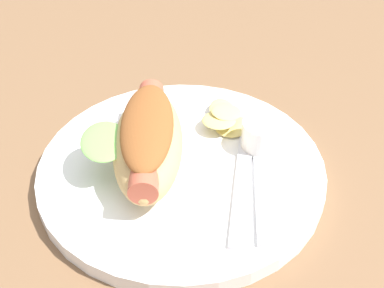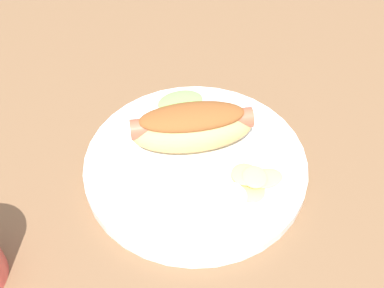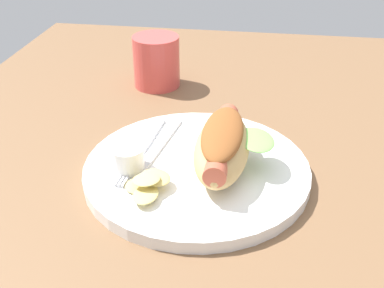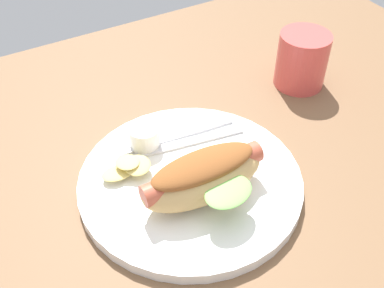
# 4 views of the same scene
# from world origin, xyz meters

# --- Properties ---
(ground_plane) EXTENTS (1.20, 0.90, 0.02)m
(ground_plane) POSITION_xyz_m (0.00, 0.00, -0.01)
(ground_plane) COLOR brown
(plate) EXTENTS (0.28, 0.28, 0.02)m
(plate) POSITION_xyz_m (0.01, 0.02, 0.01)
(plate) COLOR white
(plate) RESTS_ON ground_plane
(hot_dog) EXTENTS (0.16, 0.10, 0.06)m
(hot_dog) POSITION_xyz_m (0.01, -0.02, 0.05)
(hot_dog) COLOR tan
(hot_dog) RESTS_ON plate
(sauce_ramekin) EXTENTS (0.04, 0.04, 0.03)m
(sauce_ramekin) POSITION_xyz_m (-0.01, 0.10, 0.03)
(sauce_ramekin) COLOR white
(sauce_ramekin) RESTS_ON plate
(fork) EXTENTS (0.17, 0.03, 0.00)m
(fork) POSITION_xyz_m (0.03, 0.09, 0.02)
(fork) COLOR silver
(fork) RESTS_ON plate
(knife) EXTENTS (0.15, 0.04, 0.00)m
(knife) POSITION_xyz_m (0.04, 0.07, 0.02)
(knife) COLOR silver
(knife) RESTS_ON plate
(chips_pile) EXTENTS (0.07, 0.07, 0.02)m
(chips_pile) POSITION_xyz_m (-0.05, 0.06, 0.03)
(chips_pile) COLOR #D7C36E
(chips_pile) RESTS_ON plate
(drinking_cup) EXTENTS (0.08, 0.08, 0.09)m
(drinking_cup) POSITION_xyz_m (0.27, 0.13, 0.04)
(drinking_cup) COLOR #D84C47
(drinking_cup) RESTS_ON ground_plane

